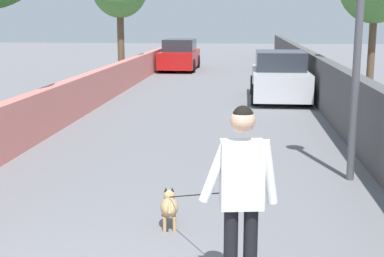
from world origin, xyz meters
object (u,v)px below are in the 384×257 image
Objects in this scene: car_far at (180,56)px; car_near at (279,77)px; dog at (170,206)px; person_skateboarder at (242,186)px.

car_near is at bearing -156.25° from car_far.
dog is 11.32m from car_near.
person_skateboarder is 0.43× the size of car_near.
person_skateboarder is 0.87× the size of dog.
person_skateboarder is 0.40× the size of car_far.
person_skateboarder reaches higher than car_near.
car_far reaches higher than dog.
dog is 0.50× the size of car_near.
car_far is at bearing 23.75° from car_near.
car_near is at bearing -10.33° from dog.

